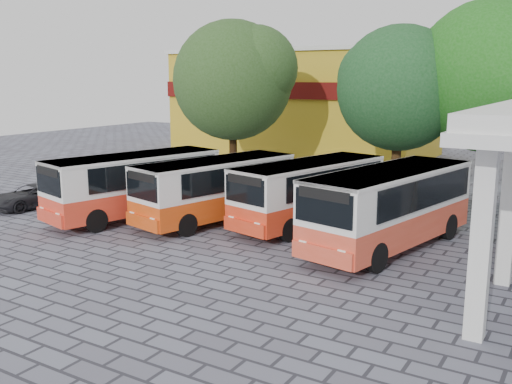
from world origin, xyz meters
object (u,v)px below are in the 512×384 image
Objects in this scene: bus_far_left at (135,182)px; bus_centre_left at (216,186)px; bus_far_right at (390,203)px; parked_car at (33,196)px; bus_centre_right at (309,189)px.

bus_centre_left is (3.48, 1.29, -0.06)m from bus_far_left.
bus_far_left is 11.22m from bus_far_right.
parked_car is at bearing -160.39° from bus_far_right.
bus_centre_right is at bearing 35.67° from bus_far_left.
bus_far_right is (11.14, 1.30, 0.06)m from bus_far_left.
bus_centre_left is at bearing -145.11° from bus_centre_right.
bus_far_right is at bearing 14.15° from bus_centre_left.
bus_far_left is 7.73m from bus_centre_right.
bus_far_left is at bearing -161.61° from bus_far_right.
parked_car is (-16.81, -2.33, -1.14)m from bus_far_right.
bus_far_right reaches higher than bus_far_left.
bus_far_right is at bearing 21.59° from bus_far_left.
bus_far_left is at bearing -145.64° from bus_centre_left.
bus_far_right is (3.92, -1.44, 0.12)m from bus_centre_right.
bus_centre_right reaches higher than parked_car.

